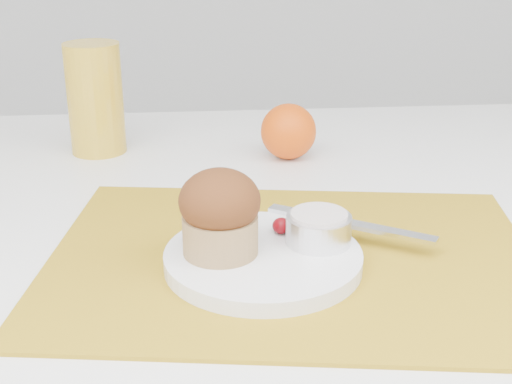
{
  "coord_description": "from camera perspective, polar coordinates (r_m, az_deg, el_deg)",
  "views": [
    {
      "loc": [
        -0.05,
        -0.75,
        1.08
      ],
      "look_at": [
        0.01,
        -0.05,
        0.8
      ],
      "focal_mm": 50.0,
      "sensor_mm": 36.0,
      "label": 1
    }
  ],
  "objects": [
    {
      "name": "placemat",
      "position": [
        0.72,
        2.88,
        -5.31
      ],
      "size": [
        0.53,
        0.42,
        0.0
      ],
      "primitive_type": "cube",
      "rotation": [
        0.0,
        0.0,
        -0.14
      ],
      "color": "#AC8417",
      "rests_on": "table"
    },
    {
      "name": "plate",
      "position": [
        0.7,
        0.57,
        -5.36
      ],
      "size": [
        0.25,
        0.25,
        0.02
      ],
      "primitive_type": "cylinder",
      "rotation": [
        0.0,
        0.0,
        -0.34
      ],
      "color": "white",
      "rests_on": "placemat"
    },
    {
      "name": "ramekin",
      "position": [
        0.71,
        5.03,
        -2.99
      ],
      "size": [
        0.08,
        0.08,
        0.03
      ],
      "primitive_type": "cylinder",
      "rotation": [
        0.0,
        0.0,
        0.26
      ],
      "color": "silver",
      "rests_on": "plate"
    },
    {
      "name": "cream",
      "position": [
        0.7,
        5.06,
        -1.92
      ],
      "size": [
        0.07,
        0.07,
        0.01
      ],
      "primitive_type": "cylinder",
      "rotation": [
        0.0,
        0.0,
        0.26
      ],
      "color": "silver",
      "rests_on": "ramekin"
    },
    {
      "name": "raspberry_near",
      "position": [
        0.73,
        2.03,
        -2.71
      ],
      "size": [
        0.02,
        0.02,
        0.02
      ],
      "primitive_type": "ellipsoid",
      "color": "#520207",
      "rests_on": "plate"
    },
    {
      "name": "raspberry_far",
      "position": [
        0.73,
        3.5,
        -2.67
      ],
      "size": [
        0.02,
        0.02,
        0.02
      ],
      "primitive_type": "ellipsoid",
      "color": "#5A0211",
      "rests_on": "plate"
    },
    {
      "name": "butter_knife",
      "position": [
        0.75,
        7.52,
        -2.53
      ],
      "size": [
        0.16,
        0.11,
        0.0
      ],
      "primitive_type": "cube",
      "rotation": [
        0.0,
        0.0,
        -0.56
      ],
      "color": "silver",
      "rests_on": "plate"
    },
    {
      "name": "orange",
      "position": [
        1.0,
        2.61,
        4.86
      ],
      "size": [
        0.08,
        0.08,
        0.08
      ],
      "primitive_type": "sphere",
      "color": "#F15408",
      "rests_on": "table"
    },
    {
      "name": "juice_glass",
      "position": [
        1.04,
        -12.74,
        7.3
      ],
      "size": [
        0.1,
        0.1,
        0.16
      ],
      "primitive_type": "cylinder",
      "rotation": [
        0.0,
        0.0,
        0.3
      ],
      "color": "gold",
      "rests_on": "table"
    },
    {
      "name": "muffin",
      "position": [
        0.68,
        -2.91,
        -1.67
      ],
      "size": [
        0.08,
        0.08,
        0.08
      ],
      "color": "#AB8552",
      "rests_on": "plate"
    }
  ]
}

